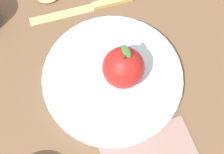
{
  "coord_description": "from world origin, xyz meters",
  "views": [
    {
      "loc": [
        -0.21,
        -0.09,
        0.56
      ],
      "look_at": [
        -0.0,
        -0.02,
        0.02
      ],
      "focal_mm": 52.54,
      "sensor_mm": 36.0,
      "label": 1
    }
  ],
  "objects": [
    {
      "name": "ground_plane",
      "position": [
        0.0,
        0.0,
        0.0
      ],
      "size": [
        2.4,
        2.4,
        0.0
      ],
      "primitive_type": "plane",
      "color": "brown"
    },
    {
      "name": "dinner_plate",
      "position": [
        -0.0,
        -0.02,
        0.01
      ],
      "size": [
        0.26,
        0.26,
        0.02
      ],
      "color": "silver",
      "rests_on": "ground_plane"
    },
    {
      "name": "apple",
      "position": [
        0.01,
        -0.04,
        0.05
      ],
      "size": [
        0.07,
        0.07,
        0.08
      ],
      "color": "#B21E19",
      "rests_on": "dinner_plate"
    },
    {
      "name": "knife",
      "position": [
        0.14,
        0.07,
        0.0
      ],
      "size": [
        0.13,
        0.19,
        0.01
      ],
      "color": "#D8B766",
      "rests_on": "ground_plane"
    }
  ]
}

